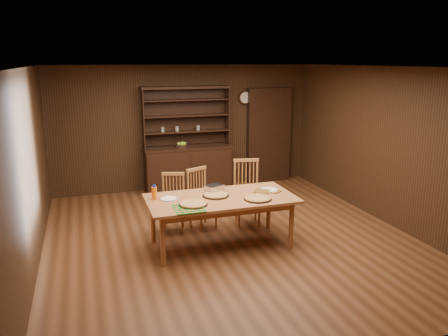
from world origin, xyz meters
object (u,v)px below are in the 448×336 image
object	(u,v)px
china_hutch	(188,163)
dining_table	(221,202)
juice_bottle	(154,193)
chair_center	(200,196)
chair_right	(247,190)
chair_left	(173,200)

from	to	relation	value
china_hutch	dining_table	size ratio (longest dim) A/B	1.01
dining_table	juice_bottle	xyz separation A→B (m)	(-0.94, 0.22, 0.16)
chair_center	chair_right	size ratio (longest dim) A/B	0.91
chair_left	juice_bottle	world-z (taller)	juice_bottle
china_hutch	juice_bottle	distance (m)	2.97
dining_table	juice_bottle	bearing A→B (deg)	166.70
chair_left	chair_right	xyz separation A→B (m)	(1.25, -0.06, 0.08)
china_hutch	chair_center	xyz separation A→B (m)	(-0.30, -2.12, -0.07)
chair_center	chair_left	bearing A→B (deg)	156.78
dining_table	chair_center	size ratio (longest dim) A/B	2.17
chair_right	dining_table	bearing A→B (deg)	-120.65
chair_right	china_hutch	bearing A→B (deg)	114.31
dining_table	chair_left	xyz separation A→B (m)	(-0.54, 0.84, -0.19)
dining_table	chair_right	size ratio (longest dim) A/B	1.98
chair_right	juice_bottle	bearing A→B (deg)	-149.76
china_hutch	juice_bottle	size ratio (longest dim) A/B	10.43
chair_center	juice_bottle	xyz separation A→B (m)	(-0.84, -0.61, 0.32)
china_hutch	dining_table	distance (m)	2.96
dining_table	juice_bottle	world-z (taller)	juice_bottle
china_hutch	juice_bottle	world-z (taller)	china_hutch
china_hutch	chair_right	world-z (taller)	china_hutch
chair_center	juice_bottle	bearing A→B (deg)	-166.82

